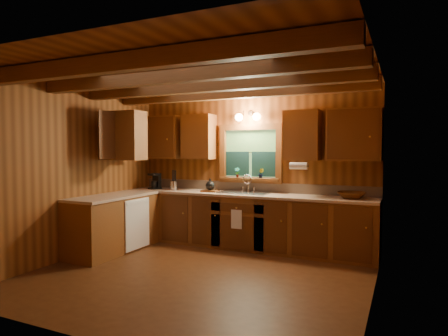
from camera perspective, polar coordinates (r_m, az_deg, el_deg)
The scene contains 20 objects.
room at distance 4.99m, azimuth -3.87°, elevation -0.97°, with size 4.20×4.20×4.20m.
ceiling_beams at distance 5.05m, azimuth -3.91°, elevation 12.62°, with size 4.20×2.54×0.18m.
base_cabinets at distance 6.46m, azimuth -2.19°, elevation -7.90°, with size 4.20×2.22×0.86m.
countertop at distance 6.39m, azimuth -2.06°, elevation -3.93°, with size 4.20×2.24×0.04m.
backsplash at distance 6.72m, azimuth 3.90°, elevation -2.75°, with size 4.20×0.02×0.16m, color tan.
dishwasher_panel at distance 6.47m, azimuth -12.48°, elevation -7.95°, with size 0.02×0.60×0.80m, color white.
upper_cabinets at distance 6.50m, azimuth -2.21°, elevation 4.66°, with size 4.19×1.77×0.78m.
window at distance 6.68m, azimuth 3.86°, elevation 1.93°, with size 1.12×0.08×1.00m.
window_sill at distance 6.65m, azimuth 3.70°, elevation -1.60°, with size 1.06×0.14×0.04m, color brown.
wall_sconce at distance 6.59m, azimuth 3.49°, elevation 7.46°, with size 0.45×0.21×0.17m.
paper_towel_roll at distance 6.08m, azimuth 10.82°, elevation 0.31°, with size 0.11×0.11×0.27m, color white.
dish_towel at distance 6.22m, azimuth 1.82°, elevation -7.47°, with size 0.18×0.01×0.30m, color white.
sink at distance 6.48m, azimuth 3.00°, elevation -4.06°, with size 0.82×0.48×0.43m.
coffee_maker at distance 7.24m, azimuth -9.92°, elevation -1.90°, with size 0.16×0.21×0.29m.
utensil_crock at distance 7.01m, azimuth -7.35°, elevation -2.48°, with size 0.13×0.13×0.36m.
cutting_board at distance 6.69m, azimuth -2.04°, elevation -3.35°, with size 0.28×0.20×0.02m, color #4E2810.
teakettle at distance 6.68m, azimuth -2.04°, elevation -2.57°, with size 0.16×0.16×0.20m.
wicker_basket at distance 6.04m, azimuth 18.07°, elevation -3.79°, with size 0.41×0.41×0.10m, color #48230C.
potted_plant_left at distance 6.69m, azimuth 1.94°, elevation -0.66°, with size 0.09×0.06×0.17m, color #4E2810.
potted_plant_right at distance 6.57m, azimuth 5.42°, elevation -0.77°, with size 0.09×0.07×0.16m, color #4E2810.
Camera 1 is at (2.39, -4.36, 1.62)m, focal length 31.40 mm.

